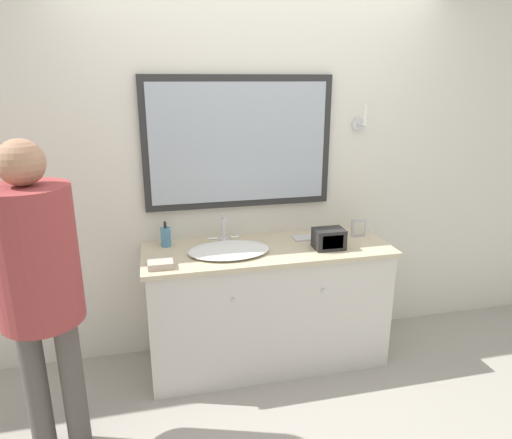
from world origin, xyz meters
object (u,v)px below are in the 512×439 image
at_px(appliance_box, 329,239).
at_px(sink_basin, 229,249).
at_px(person, 37,272).
at_px(soap_bottle, 166,237).
at_px(picture_frame, 359,228).

bearing_deg(appliance_box, sink_basin, 173.13).
bearing_deg(appliance_box, person, -165.20).
xyz_separation_m(appliance_box, person, (-1.66, -0.44, 0.12)).
bearing_deg(person, soap_bottle, 49.13).
height_order(appliance_box, picture_frame, appliance_box).
distance_m(soap_bottle, person, 0.96).
height_order(picture_frame, person, person).
distance_m(appliance_box, person, 1.72).
bearing_deg(person, appliance_box, 14.80).
bearing_deg(appliance_box, soap_bottle, 164.72).
bearing_deg(picture_frame, sink_basin, -174.52).
distance_m(sink_basin, soap_bottle, 0.44).
bearing_deg(soap_bottle, appliance_box, -15.28).
distance_m(picture_frame, person, 2.05).
distance_m(soap_bottle, picture_frame, 1.33).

